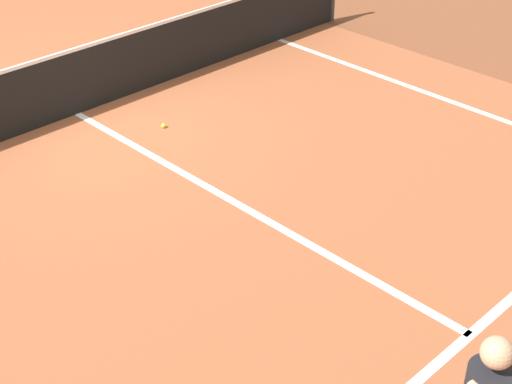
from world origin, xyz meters
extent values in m
plane|color=brown|center=(0.00, 0.00, 0.00)|extent=(60.00, 60.00, 0.00)
cube|color=#9E5433|center=(0.00, 0.00, 0.00)|extent=(10.62, 24.40, 0.00)
cube|color=white|center=(0.00, -6.40, 0.00)|extent=(8.22, 0.10, 0.01)
cube|color=white|center=(0.00, -3.20, 0.00)|extent=(0.10, 6.40, 0.01)
cube|color=black|center=(0.00, 0.00, 0.46)|extent=(10.98, 0.02, 0.91)
cube|color=white|center=(0.00, 0.00, 0.94)|extent=(10.98, 0.03, 0.05)
sphere|color=tan|center=(-1.57, -7.34, 1.47)|extent=(0.22, 0.22, 0.22)
sphere|color=#CCE033|center=(0.60, -1.20, 0.03)|extent=(0.07, 0.07, 0.07)
camera|label=1|loc=(-5.13, -8.83, 4.87)|focal=54.53mm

